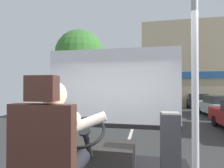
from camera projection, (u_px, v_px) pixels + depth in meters
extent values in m
cube|color=#363636|center=(135.00, 121.00, 10.33)|extent=(18.00, 44.00, 0.05)
cube|color=silver|center=(135.00, 121.00, 10.33)|extent=(0.12, 39.60, 0.00)
cube|color=#381E19|center=(42.00, 151.00, 1.23)|extent=(0.48, 0.10, 0.66)
cube|color=#381E19|center=(42.00, 88.00, 1.24)|extent=(0.22, 0.10, 0.18)
cylinder|color=black|center=(74.00, 167.00, 1.55)|extent=(0.15, 0.50, 0.15)
cylinder|color=black|center=(55.00, 166.00, 1.58)|extent=(0.15, 0.50, 0.15)
cylinder|color=silver|center=(53.00, 146.00, 1.39)|extent=(0.35, 0.35, 0.63)
cube|color=black|center=(64.00, 131.00, 1.57)|extent=(0.06, 0.01, 0.39)
sphere|color=beige|center=(54.00, 95.00, 1.40)|extent=(0.21, 0.21, 0.21)
cylinder|color=silver|center=(78.00, 126.00, 1.61)|extent=(0.53, 0.21, 0.26)
cylinder|color=silver|center=(56.00, 125.00, 1.65)|extent=(0.53, 0.21, 0.26)
cube|color=#282623|center=(97.00, 157.00, 2.60)|extent=(1.10, 0.56, 0.40)
cylinder|color=black|center=(88.00, 144.00, 2.21)|extent=(0.07, 0.31, 0.43)
torus|color=black|center=(85.00, 131.00, 2.09)|extent=(0.50, 0.44, 0.30)
cylinder|color=black|center=(85.00, 131.00, 2.09)|extent=(0.14, 0.13, 0.10)
cylinder|color=#B7B7BC|center=(195.00, 103.00, 1.16)|extent=(0.04, 0.04, 2.27)
cube|color=#333338|center=(170.00, 148.00, 2.31)|extent=(0.24, 0.21, 0.88)
cube|color=#9E9993|center=(170.00, 113.00, 2.31)|extent=(0.22, 0.19, 0.02)
cube|color=silver|center=(111.00, 86.00, 3.31)|extent=(2.50, 0.01, 1.40)
cube|color=black|center=(111.00, 125.00, 3.30)|extent=(2.50, 0.08, 0.08)
cylinder|color=#4C3828|center=(80.00, 94.00, 10.96)|extent=(0.31, 0.31, 3.00)
sphere|color=#37722D|center=(80.00, 55.00, 10.99)|extent=(3.01, 3.01, 3.01)
cube|color=tan|center=(202.00, 66.00, 18.27)|extent=(12.15, 4.40, 8.31)
cube|color=#235184|center=(210.00, 75.00, 16.03)|extent=(11.66, 0.12, 0.60)
cylinder|color=black|center=(215.00, 121.00, 8.88)|extent=(0.14, 0.52, 0.52)
cube|color=silver|center=(218.00, 107.00, 11.85)|extent=(1.79, 3.86, 0.64)
cube|color=#282D33|center=(220.00, 99.00, 11.63)|extent=(1.47, 2.12, 0.49)
cylinder|color=black|center=(199.00, 110.00, 13.18)|extent=(0.14, 0.52, 0.52)
cylinder|color=black|center=(211.00, 115.00, 10.83)|extent=(0.14, 0.52, 0.52)
cube|color=black|center=(195.00, 101.00, 17.47)|extent=(1.99, 4.31, 0.60)
cube|color=#282D33|center=(195.00, 96.00, 17.22)|extent=(1.63, 2.37, 0.46)
cylinder|color=black|center=(201.00, 103.00, 18.60)|extent=(0.14, 0.49, 0.49)
cylinder|color=black|center=(182.00, 103.00, 18.96)|extent=(0.14, 0.49, 0.49)
cylinder|color=black|center=(210.00, 106.00, 15.97)|extent=(0.14, 0.49, 0.49)
cylinder|color=black|center=(188.00, 105.00, 16.34)|extent=(0.14, 0.49, 0.49)
cube|color=#195633|center=(184.00, 98.00, 21.86)|extent=(1.72, 3.88, 0.61)
cube|color=#282D33|center=(185.00, 94.00, 21.64)|extent=(1.41, 2.13, 0.46)
cylinder|color=black|center=(189.00, 100.00, 22.88)|extent=(0.14, 0.50, 0.50)
cylinder|color=black|center=(176.00, 100.00, 23.19)|extent=(0.14, 0.50, 0.50)
cylinder|color=black|center=(194.00, 101.00, 20.52)|extent=(0.14, 0.50, 0.50)
cylinder|color=black|center=(179.00, 101.00, 20.83)|extent=(0.14, 0.50, 0.50)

